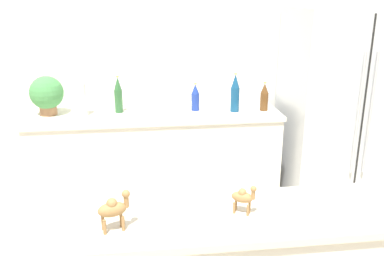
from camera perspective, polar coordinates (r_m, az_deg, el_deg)
wall_back at (r=3.92m, az=0.61°, el=8.48°), size 8.00×0.06×2.55m
back_counter at (r=3.80m, az=-4.83°, el=-4.62°), size 2.11×0.63×0.93m
refrigerator at (r=3.98m, az=19.20°, el=2.00°), size 0.95×0.76×1.79m
potted_plant at (r=3.70m, az=-18.81°, el=4.31°), size 0.27×0.27×0.32m
paper_towel_roll at (r=3.59m, az=-14.77°, el=3.65°), size 0.11×0.11×0.27m
back_bottle_0 at (r=3.65m, az=0.45°, el=4.08°), size 0.07×0.07×0.24m
back_bottle_1 at (r=3.70m, az=9.61°, el=4.09°), size 0.07×0.07×0.25m
back_bottle_2 at (r=3.62m, az=5.76°, el=4.61°), size 0.07×0.07×0.33m
back_bottle_3 at (r=3.63m, az=-9.80°, el=4.32°), size 0.07×0.07×0.31m
camel_figurine at (r=1.79m, az=-10.41°, el=-10.49°), size 0.14×0.09×0.17m
camel_figurine_second at (r=1.91m, az=6.85°, el=-9.07°), size 0.11×0.09×0.14m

